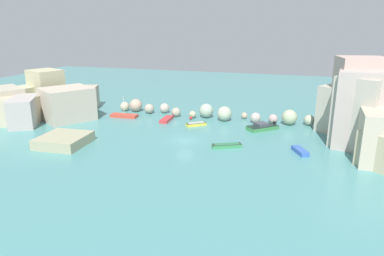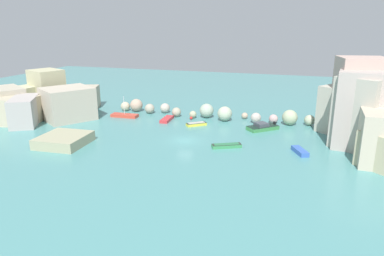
{
  "view_description": "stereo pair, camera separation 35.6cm",
  "coord_description": "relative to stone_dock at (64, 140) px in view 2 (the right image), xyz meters",
  "views": [
    {
      "loc": [
        16.87,
        -50.43,
        17.76
      ],
      "look_at": [
        0.0,
        3.68,
        1.0
      ],
      "focal_mm": 33.41,
      "sensor_mm": 36.0,
      "label": 1
    },
    {
      "loc": [
        17.21,
        -50.32,
        17.76
      ],
      "look_at": [
        0.0,
        3.68,
        1.0
      ],
      "focal_mm": 33.41,
      "sensor_mm": 36.0,
      "label": 2
    }
  ],
  "objects": [
    {
      "name": "moored_boat_4",
      "position": [
        16.0,
        16.11,
        -0.46
      ],
      "size": [
        3.61,
        3.26,
        0.55
      ],
      "rotation": [
        0.0,
        0.0,
        3.82
      ],
      "color": "yellow",
      "rests_on": "cove_water"
    },
    {
      "name": "cliff_headland_right",
      "position": [
        44.42,
        14.8,
        4.15
      ],
      "size": [
        22.94,
        24.14,
        12.88
      ],
      "color": "#AEA097",
      "rests_on": "ground"
    },
    {
      "name": "channel_buoy",
      "position": [
        13.82,
        19.85,
        -0.47
      ],
      "size": [
        0.56,
        0.56,
        0.56
      ],
      "primitive_type": "sphere",
      "color": "red",
      "rests_on": "cove_water"
    },
    {
      "name": "rock_breakwater",
      "position": [
        18.4,
        21.94,
        0.43
      ],
      "size": [
        41.63,
        4.73,
        2.75
      ],
      "color": "#BCAF91",
      "rests_on": "ground"
    },
    {
      "name": "moored_boat_3",
      "position": [
        23.71,
        6.23,
        -0.46
      ],
      "size": [
        4.46,
        3.03,
        0.56
      ],
      "rotation": [
        0.0,
        0.0,
        0.47
      ],
      "color": "#3A8B52",
      "rests_on": "cove_water"
    },
    {
      "name": "cove_water",
      "position": [
        16.76,
        7.48,
        -0.75
      ],
      "size": [
        160.0,
        160.0,
        0.0
      ],
      "primitive_type": "plane",
      "color": "teal",
      "rests_on": "ground"
    },
    {
      "name": "cliff_headland_left",
      "position": [
        -14.93,
        13.66,
        2.17
      ],
      "size": [
        22.32,
        22.61,
        8.56
      ],
      "color": "#ADA38E",
      "rests_on": "ground"
    },
    {
      "name": "moored_boat_5",
      "position": [
        34.12,
        6.99,
        -0.43
      ],
      "size": [
        2.6,
        3.66,
        0.63
      ],
      "rotation": [
        0.0,
        0.0,
        5.17
      ],
      "color": "#365EB7",
      "rests_on": "cove_water"
    },
    {
      "name": "stone_dock",
      "position": [
        0.0,
        0.0,
        0.0
      ],
      "size": [
        7.04,
        7.27,
        1.5
      ],
      "primitive_type": "cube",
      "rotation": [
        0.0,
        0.0,
        0.06
      ],
      "color": "tan",
      "rests_on": "ground"
    },
    {
      "name": "moored_boat_1",
      "position": [
        9.71,
        17.67,
        -0.48
      ],
      "size": [
        1.76,
        4.49,
        0.53
      ],
      "rotation": [
        0.0,
        0.0,
        1.63
      ],
      "color": "red",
      "rests_on": "cove_water"
    },
    {
      "name": "moored_boat_0",
      "position": [
        27.62,
        17.12,
        -0.27
      ],
      "size": [
        5.56,
        5.4,
        1.27
      ],
      "rotation": [
        0.0,
        0.0,
        3.89
      ],
      "color": "#3B8447",
      "rests_on": "cove_water"
    },
    {
      "name": "moored_boat_2",
      "position": [
        0.81,
        17.69,
        -0.45
      ],
      "size": [
        5.33,
        2.06,
        4.11
      ],
      "rotation": [
        0.0,
        0.0,
        3.18
      ],
      "color": "#C7402F",
      "rests_on": "cove_water"
    }
  ]
}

